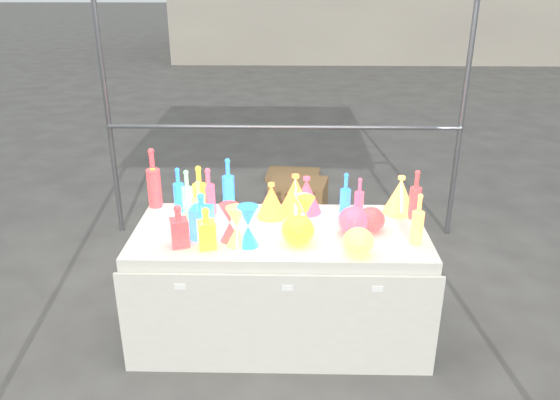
{
  "coord_description": "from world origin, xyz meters",
  "views": [
    {
      "loc": [
        0.06,
        -3.03,
        2.23
      ],
      "look_at": [
        0.0,
        0.0,
        0.95
      ],
      "focal_mm": 35.0,
      "sensor_mm": 36.0,
      "label": 1
    }
  ],
  "objects_px": {
    "cardboard_box_closed": "(298,199)",
    "decanter_0": "(206,228)",
    "globe_0": "(298,232)",
    "display_table": "(280,283)",
    "hourglass_0": "(230,223)",
    "lampshade_0": "(271,200)",
    "bottle_0": "(154,186)"
  },
  "relations": [
    {
      "from": "globe_0",
      "to": "decanter_0",
      "type": "bearing_deg",
      "value": -173.53
    },
    {
      "from": "globe_0",
      "to": "hourglass_0",
      "type": "bearing_deg",
      "value": 175.18
    },
    {
      "from": "display_table",
      "to": "lampshade_0",
      "type": "distance_m",
      "value": 0.54
    },
    {
      "from": "display_table",
      "to": "decanter_0",
      "type": "xyz_separation_m",
      "value": [
        -0.41,
        -0.23,
        0.5
      ]
    },
    {
      "from": "bottle_0",
      "to": "globe_0",
      "type": "relative_size",
      "value": 1.49
    },
    {
      "from": "cardboard_box_closed",
      "to": "globe_0",
      "type": "bearing_deg",
      "value": -79.51
    },
    {
      "from": "hourglass_0",
      "to": "globe_0",
      "type": "relative_size",
      "value": 1.2
    },
    {
      "from": "cardboard_box_closed",
      "to": "globe_0",
      "type": "distance_m",
      "value": 2.1
    },
    {
      "from": "bottle_0",
      "to": "hourglass_0",
      "type": "height_order",
      "value": "bottle_0"
    },
    {
      "from": "cardboard_box_closed",
      "to": "decanter_0",
      "type": "relative_size",
      "value": 2.08
    },
    {
      "from": "cardboard_box_closed",
      "to": "bottle_0",
      "type": "xyz_separation_m",
      "value": [
        -0.99,
        -1.47,
        0.7
      ]
    },
    {
      "from": "cardboard_box_closed",
      "to": "lampshade_0",
      "type": "relative_size",
      "value": 2.25
    },
    {
      "from": "bottle_0",
      "to": "decanter_0",
      "type": "relative_size",
      "value": 1.14
    },
    {
      "from": "bottle_0",
      "to": "lampshade_0",
      "type": "relative_size",
      "value": 1.24
    },
    {
      "from": "globe_0",
      "to": "lampshade_0",
      "type": "relative_size",
      "value": 0.83
    },
    {
      "from": "hourglass_0",
      "to": "lampshade_0",
      "type": "distance_m",
      "value": 0.41
    },
    {
      "from": "lampshade_0",
      "to": "globe_0",
      "type": "bearing_deg",
      "value": -60.09
    },
    {
      "from": "decanter_0",
      "to": "bottle_0",
      "type": "bearing_deg",
      "value": 112.13
    },
    {
      "from": "display_table",
      "to": "lampshade_0",
      "type": "height_order",
      "value": "lampshade_0"
    },
    {
      "from": "cardboard_box_closed",
      "to": "display_table",
      "type": "bearing_deg",
      "value": -82.97
    },
    {
      "from": "decanter_0",
      "to": "globe_0",
      "type": "bearing_deg",
      "value": -7.81
    },
    {
      "from": "display_table",
      "to": "lampshade_0",
      "type": "relative_size",
      "value": 7.92
    },
    {
      "from": "hourglass_0",
      "to": "globe_0",
      "type": "xyz_separation_m",
      "value": [
        0.4,
        -0.03,
        -0.04
      ]
    },
    {
      "from": "decanter_0",
      "to": "lampshade_0",
      "type": "xyz_separation_m",
      "value": [
        0.35,
        0.44,
        -0.01
      ]
    },
    {
      "from": "display_table",
      "to": "decanter_0",
      "type": "bearing_deg",
      "value": -150.95
    },
    {
      "from": "bottle_0",
      "to": "globe_0",
      "type": "bearing_deg",
      "value": -28.95
    },
    {
      "from": "display_table",
      "to": "hourglass_0",
      "type": "bearing_deg",
      "value": -154.84
    },
    {
      "from": "display_table",
      "to": "decanter_0",
      "type": "relative_size",
      "value": 7.32
    },
    {
      "from": "display_table",
      "to": "globe_0",
      "type": "bearing_deg",
      "value": -57.57
    },
    {
      "from": "cardboard_box_closed",
      "to": "bottle_0",
      "type": "relative_size",
      "value": 1.82
    },
    {
      "from": "globe_0",
      "to": "cardboard_box_closed",
      "type": "bearing_deg",
      "value": 89.13
    },
    {
      "from": "lampshade_0",
      "to": "cardboard_box_closed",
      "type": "bearing_deg",
      "value": 88.84
    }
  ]
}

